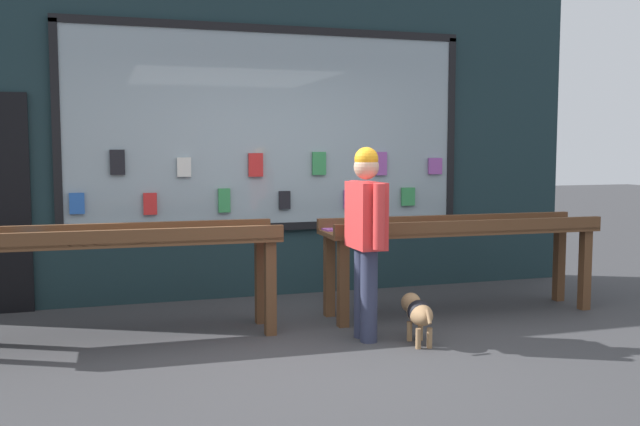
{
  "coord_description": "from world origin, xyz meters",
  "views": [
    {
      "loc": [
        -1.73,
        -5.04,
        1.59
      ],
      "look_at": [
        0.11,
        0.78,
        1.02
      ],
      "focal_mm": 40.0,
      "sensor_mm": 36.0,
      "label": 1
    }
  ],
  "objects": [
    {
      "name": "ground_plane",
      "position": [
        0.0,
        0.0,
        0.0
      ],
      "size": [
        40.0,
        40.0,
        0.0
      ],
      "primitive_type": "plane",
      "color": "#38383A"
    },
    {
      "name": "shopfront_facade",
      "position": [
        -0.04,
        2.39,
        1.74
      ],
      "size": [
        7.16,
        0.29,
        3.49
      ],
      "color": "#192D33",
      "rests_on": "ground_plane"
    },
    {
      "name": "display_table_left",
      "position": [
        -1.58,
        0.98,
        0.76
      ],
      "size": [
        2.7,
        0.66,
        0.94
      ],
      "color": "brown",
      "rests_on": "ground_plane"
    },
    {
      "name": "display_table_right",
      "position": [
        1.58,
        0.98,
        0.74
      ],
      "size": [
        2.7,
        0.66,
        0.92
      ],
      "color": "brown",
      "rests_on": "ground_plane"
    },
    {
      "name": "person_browsing",
      "position": [
        0.37,
        0.35,
        0.92
      ],
      "size": [
        0.22,
        0.64,
        1.59
      ],
      "rotation": [
        0.0,
        0.0,
        1.57
      ],
      "color": "#2D334C",
      "rests_on": "ground_plane"
    },
    {
      "name": "small_dog",
      "position": [
        0.74,
        0.12,
        0.26
      ],
      "size": [
        0.23,
        0.58,
        0.37
      ],
      "rotation": [
        0.0,
        0.0,
        1.44
      ],
      "color": "#99724C",
      "rests_on": "ground_plane"
    }
  ]
}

